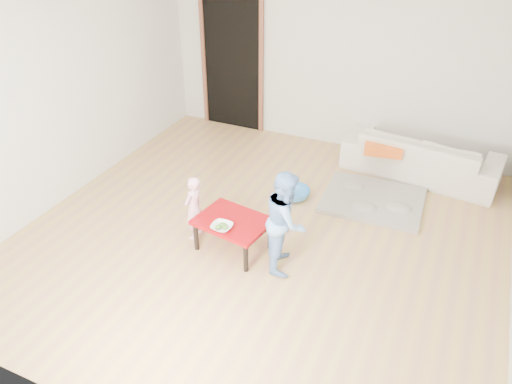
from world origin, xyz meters
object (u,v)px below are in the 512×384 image
Objects in this scene: red_table at (233,234)px; child_pink at (194,208)px; bowl at (222,227)px; sofa at (421,155)px; basin at (294,194)px; child_blue at (286,221)px.

child_pink reaches higher than red_table.
bowl is (-0.03, -0.19, 0.21)m from red_table.
child_pink is at bearing 57.01° from sofa.
child_pink reaches higher than basin.
bowl is 0.53× the size of basin.
bowl is (-1.55, -2.61, 0.11)m from sofa.
red_table is 0.51m from child_pink.
bowl is at bearing 71.14° from child_pink.
sofa is at bearing 146.45° from child_pink.
child_blue is at bearing 75.59° from sofa.
child_blue reaches higher than child_pink.
child_blue is at bearing -73.53° from basin.
child_pink is at bearing 72.75° from child_blue.
sofa is 3.03m from bowl.
red_table is at bearing 93.64° from child_pink.
child_pink is 1.88× the size of basin.
child_blue reaches higher than red_table.
sofa reaches higher than red_table.
child_blue is (0.58, -0.01, 0.35)m from red_table.
basin is at bearing 0.70° from child_blue.
basin is at bearing 155.34° from child_pink.
bowl is 1.44m from basin.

